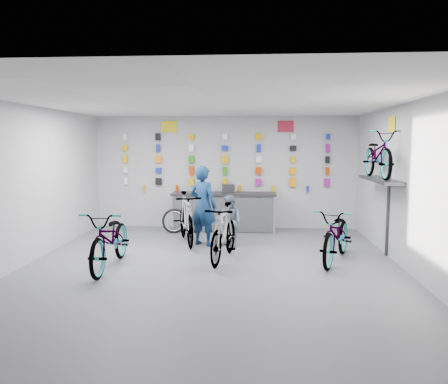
# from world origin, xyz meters

# --- Properties ---
(floor) EXTENTS (8.00, 8.00, 0.00)m
(floor) POSITION_xyz_m (0.00, 0.00, 0.00)
(floor) COLOR #55555B
(floor) RESTS_ON ground
(ceiling) EXTENTS (8.00, 8.00, 0.00)m
(ceiling) POSITION_xyz_m (0.00, 0.00, 3.00)
(ceiling) COLOR white
(ceiling) RESTS_ON wall_back
(wall_back) EXTENTS (7.00, 0.00, 7.00)m
(wall_back) POSITION_xyz_m (0.00, 4.00, 1.50)
(wall_back) COLOR #B2B2B5
(wall_back) RESTS_ON floor
(wall_front) EXTENTS (7.00, 0.00, 7.00)m
(wall_front) POSITION_xyz_m (0.00, -4.00, 1.50)
(wall_front) COLOR #B2B2B5
(wall_front) RESTS_ON floor
(wall_left) EXTENTS (0.00, 8.00, 8.00)m
(wall_left) POSITION_xyz_m (-3.50, 0.00, 1.50)
(wall_left) COLOR #B2B2B5
(wall_left) RESTS_ON floor
(wall_right) EXTENTS (0.00, 8.00, 8.00)m
(wall_right) POSITION_xyz_m (3.50, 0.00, 1.50)
(wall_right) COLOR #B2B2B5
(wall_right) RESTS_ON floor
(counter) EXTENTS (2.70, 0.66, 1.00)m
(counter) POSITION_xyz_m (0.00, 3.54, 0.49)
(counter) COLOR black
(counter) RESTS_ON floor
(merch_wall) EXTENTS (5.54, 0.08, 1.55)m
(merch_wall) POSITION_xyz_m (0.06, 3.93, 1.76)
(merch_wall) COLOR white
(merch_wall) RESTS_ON wall_back
(wall_bracket) EXTENTS (0.39, 1.90, 2.00)m
(wall_bracket) POSITION_xyz_m (3.33, 1.20, 1.46)
(wall_bracket) COLOR #333338
(wall_bracket) RESTS_ON wall_right
(sign_left) EXTENTS (0.42, 0.02, 0.30)m
(sign_left) POSITION_xyz_m (-1.50, 3.98, 2.72)
(sign_left) COLOR yellow
(sign_left) RESTS_ON wall_back
(sign_right) EXTENTS (0.42, 0.02, 0.30)m
(sign_right) POSITION_xyz_m (1.60, 3.98, 2.72)
(sign_right) COLOR #B42139
(sign_right) RESTS_ON wall_back
(sign_side) EXTENTS (0.02, 0.40, 0.30)m
(sign_side) POSITION_xyz_m (3.48, 1.20, 2.65)
(sign_side) COLOR yellow
(sign_side) RESTS_ON wall_right
(bike_left) EXTENTS (0.78, 2.10, 1.09)m
(bike_left) POSITION_xyz_m (-1.82, -0.05, 0.55)
(bike_left) COLOR gray
(bike_left) RESTS_ON floor
(bike_center) EXTENTS (0.84, 1.91, 1.11)m
(bike_center) POSITION_xyz_m (0.20, 0.60, 0.55)
(bike_center) COLOR gray
(bike_center) RESTS_ON floor
(bike_right) EXTENTS (1.41, 2.14, 1.06)m
(bike_right) POSITION_xyz_m (2.38, 0.68, 0.53)
(bike_right) COLOR gray
(bike_right) RESTS_ON floor
(bike_service) EXTENTS (1.08, 2.02, 1.17)m
(bike_service) POSITION_xyz_m (-0.75, 2.01, 0.59)
(bike_service) COLOR gray
(bike_service) RESTS_ON floor
(bike_wall) EXTENTS (0.63, 1.80, 0.95)m
(bike_wall) POSITION_xyz_m (3.25, 1.20, 2.05)
(bike_wall) COLOR gray
(bike_wall) RESTS_ON wall_bracket
(clerk) EXTENTS (0.77, 0.68, 1.79)m
(clerk) POSITION_xyz_m (-0.35, 1.87, 0.89)
(clerk) COLOR navy
(clerk) RESTS_ON floor
(customer) EXTENTS (0.71, 0.67, 1.15)m
(customer) POSITION_xyz_m (0.26, 1.69, 0.58)
(customer) COLOR slate
(customer) RESTS_ON floor
(spare_wheel) EXTENTS (0.64, 0.24, 0.63)m
(spare_wheel) POSITION_xyz_m (-1.25, 3.17, 0.31)
(spare_wheel) COLOR black
(spare_wheel) RESTS_ON floor
(register) EXTENTS (0.35, 0.36, 0.22)m
(register) POSITION_xyz_m (0.12, 3.55, 1.11)
(register) COLOR black
(register) RESTS_ON counter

